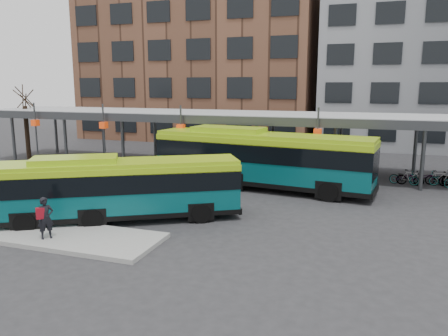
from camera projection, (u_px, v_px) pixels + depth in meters
ground at (155, 223)px, 19.76m from camera, size 120.00×120.00×0.00m
boarding_island at (7, 228)px, 18.68m from camera, size 14.00×3.00×0.18m
canopy at (237, 116)px, 31.01m from camera, size 40.00×6.53×4.80m
tree at (27, 130)px, 36.12m from camera, size 1.64×1.64×5.60m
building_brick at (204, 42)px, 50.59m from camera, size 26.00×14.00×22.00m
bus_front at (117, 187)px, 19.79m from camera, size 10.64×7.47×3.02m
bus_rear at (261, 157)px, 25.98m from camera, size 13.30×4.37×3.60m
pedestrian at (45, 218)px, 17.06m from camera, size 0.70×0.72×1.66m
bike_rack at (433, 178)px, 26.83m from camera, size 4.92×1.62×1.02m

